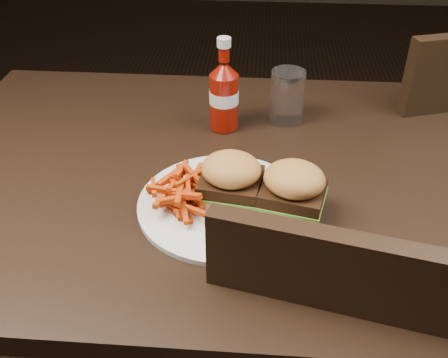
# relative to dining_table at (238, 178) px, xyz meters

# --- Properties ---
(dining_table) EXTENTS (1.20, 0.80, 0.04)m
(dining_table) POSITION_rel_dining_table_xyz_m (0.00, 0.00, 0.00)
(dining_table) COLOR black
(dining_table) RESTS_ON ground
(chair_far) EXTENTS (0.57, 0.57, 0.04)m
(chair_far) POSITION_rel_dining_table_xyz_m (0.49, 0.50, -0.30)
(chair_far) COLOR black
(chair_far) RESTS_ON ground
(plate) EXTENTS (0.29, 0.29, 0.01)m
(plate) POSITION_rel_dining_table_xyz_m (-0.02, -0.11, 0.03)
(plate) COLOR white
(plate) RESTS_ON dining_table
(sandwich_half_a) EXTENTS (0.10, 0.09, 0.02)m
(sandwich_half_a) POSITION_rel_dining_table_xyz_m (-0.01, -0.11, 0.04)
(sandwich_half_a) COLOR #F0E7BC
(sandwich_half_a) RESTS_ON plate
(sandwich_half_b) EXTENTS (0.10, 0.10, 0.02)m
(sandwich_half_b) POSITION_rel_dining_table_xyz_m (0.09, -0.13, 0.04)
(sandwich_half_b) COLOR #F0E9B6
(sandwich_half_b) RESTS_ON plate
(fries_pile) EXTENTS (0.12, 0.12, 0.04)m
(fries_pile) POSITION_rel_dining_table_xyz_m (-0.08, -0.12, 0.05)
(fries_pile) COLOR #C63B0C
(fries_pile) RESTS_ON plate
(ketchup_bottle) EXTENTS (0.06, 0.06, 0.12)m
(ketchup_bottle) POSITION_rel_dining_table_xyz_m (-0.04, 0.15, 0.08)
(ketchup_bottle) COLOR maroon
(ketchup_bottle) RESTS_ON dining_table
(tumbler) EXTENTS (0.08, 0.08, 0.11)m
(tumbler) POSITION_rel_dining_table_xyz_m (0.09, 0.19, 0.08)
(tumbler) COLOR white
(tumbler) RESTS_ON dining_table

